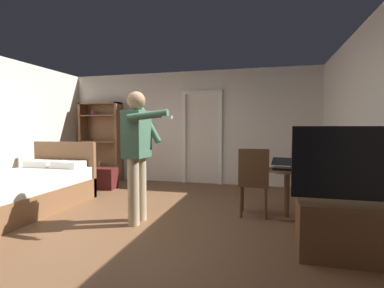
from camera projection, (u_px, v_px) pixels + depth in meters
name	position (u px, v px, depth m)	size (l,w,h in m)	color
ground_plane	(125.00, 227.00, 3.67)	(6.79, 6.79, 0.00)	brown
wall_back	(188.00, 127.00, 6.64)	(6.04, 0.12, 2.58)	silver
doorway_frame	(202.00, 130.00, 6.48)	(0.93, 0.08, 2.13)	white
bed	(26.00, 190.00, 4.49)	(1.30, 2.08, 1.02)	brown
bookshelf	(102.00, 138.00, 6.98)	(1.04, 0.32, 1.89)	brown
tv_flatscreen	(357.00, 221.00, 2.71)	(1.20, 0.40, 1.30)	brown
side_table	(287.00, 186.00, 3.99)	(0.57, 0.57, 0.70)	brown
laptop	(285.00, 166.00, 3.94)	(0.37, 0.37, 0.17)	black
bottle_on_table	(299.00, 163.00, 3.86)	(0.06, 0.06, 0.24)	#3E4B1D
wooden_chair	(254.00, 179.00, 4.06)	(0.42, 0.42, 0.99)	brown
person_blue_shirt	(138.00, 147.00, 3.78)	(0.72, 0.55, 1.76)	tan
suitcase_dark	(101.00, 178.00, 5.97)	(0.63, 0.33, 0.44)	#4C1919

